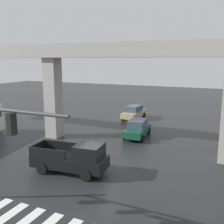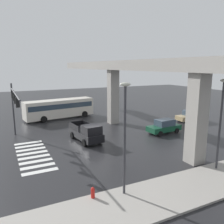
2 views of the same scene
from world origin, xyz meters
name	(u,v)px [view 1 (image 1 of 2)]	position (x,y,z in m)	size (l,w,h in m)	color
ground_plane	(97,173)	(0.00, 0.00, 0.00)	(120.00, 120.00, 0.00)	#232326
elevated_overpass	(130,59)	(0.00, 5.88, 7.55)	(55.47, 2.05, 8.86)	#9E9991
pickup_truck	(74,158)	(-1.50, -0.49, 0.99)	(5.28, 2.50, 2.08)	black
sedan_tan	(134,112)	(-3.50, 16.70, 0.85)	(2.21, 4.42, 1.72)	tan
sedan_dark_green	(137,128)	(-0.42, 9.24, 0.85)	(2.17, 4.40, 1.72)	#14472D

